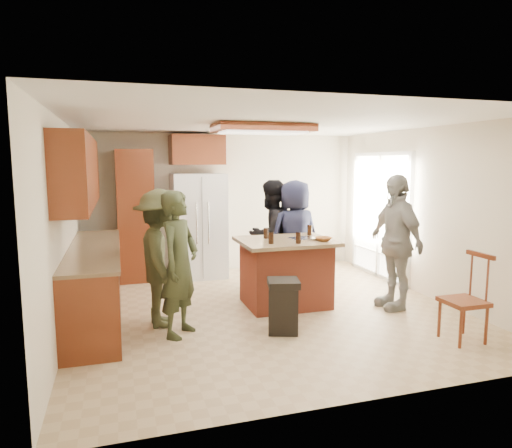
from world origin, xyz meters
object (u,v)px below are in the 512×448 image
object	(u,v)px
person_front_left	(179,264)
refrigerator	(199,226)
person_behind_right	(295,236)
kitchen_island	(285,272)
trash_bin	(283,305)
person_behind_left	(271,234)
spindle_chair	(465,301)
person_counter	(161,258)
person_side_right	(395,242)

from	to	relation	value
person_front_left	refrigerator	world-z (taller)	refrigerator
person_behind_right	kitchen_island	size ratio (longest dim) A/B	1.35
person_behind_right	trash_bin	world-z (taller)	person_behind_right
person_behind_left	spindle_chair	xyz separation A→B (m)	(1.36, -2.73, -0.41)
person_behind_left	person_counter	bearing A→B (deg)	8.79
person_counter	kitchen_island	size ratio (longest dim) A/B	1.31
person_behind_right	refrigerator	bearing A→B (deg)	-54.08
person_front_left	person_counter	bearing A→B (deg)	59.34
person_behind_left	kitchen_island	xyz separation A→B (m)	(-0.10, -0.92, -0.38)
refrigerator	person_side_right	bearing A→B (deg)	-47.90
person_side_right	trash_bin	bearing A→B (deg)	-76.92
person_behind_right	person_counter	size ratio (longest dim) A/B	1.03
person_counter	person_front_left	bearing A→B (deg)	-158.16
person_behind_right	person_side_right	size ratio (longest dim) A/B	0.94
person_behind_right	kitchen_island	distance (m)	0.87
kitchen_island	spindle_chair	bearing A→B (deg)	-51.09
person_front_left	refrigerator	distance (m)	2.75
refrigerator	spindle_chair	bearing A→B (deg)	-58.27
trash_bin	spindle_chair	size ratio (longest dim) A/B	0.63
person_behind_right	trash_bin	xyz separation A→B (m)	(-0.79, -1.63, -0.54)
person_behind_left	trash_bin	size ratio (longest dim) A/B	2.73
kitchen_island	spindle_chair	world-z (taller)	spindle_chair
person_counter	kitchen_island	xyz separation A→B (m)	(1.73, 0.30, -0.36)
person_behind_left	kitchen_island	size ratio (longest dim) A/B	1.34
person_behind_left	person_behind_right	size ratio (longest dim) A/B	1.00
person_behind_left	person_side_right	world-z (taller)	person_side_right
person_side_right	spindle_chair	size ratio (longest dim) A/B	1.84
person_front_left	refrigerator	size ratio (longest dim) A/B	0.93
spindle_chair	trash_bin	bearing A→B (deg)	155.44
person_front_left	refrigerator	bearing A→B (deg)	21.64
kitchen_island	person_behind_left	bearing A→B (deg)	84.09
person_behind_right	trash_bin	bearing A→B (deg)	55.57
trash_bin	person_front_left	bearing A→B (deg)	167.27
kitchen_island	spindle_chair	xyz separation A→B (m)	(1.46, -1.80, -0.02)
person_behind_left	trash_bin	bearing A→B (deg)	50.42
person_behind_right	kitchen_island	world-z (taller)	person_behind_right
refrigerator	person_counter	bearing A→B (deg)	-110.63
person_front_left	person_behind_left	xyz separation A→B (m)	(1.65, 1.62, 0.02)
trash_bin	spindle_chair	world-z (taller)	spindle_chair
refrigerator	kitchen_island	bearing A→B (deg)	-66.02
person_counter	trash_bin	bearing A→B (deg)	-117.54
person_behind_left	refrigerator	bearing A→B (deg)	-72.20
person_side_right	person_counter	size ratio (longest dim) A/B	1.09
trash_bin	person_counter	bearing A→B (deg)	153.88
refrigerator	trash_bin	size ratio (longest dim) A/B	2.86
person_behind_left	trash_bin	distance (m)	2.02
person_side_right	trash_bin	world-z (taller)	person_side_right
person_behind_left	person_counter	world-z (taller)	person_behind_left
person_front_left	trash_bin	world-z (taller)	person_front_left
person_side_right	refrigerator	distance (m)	3.37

